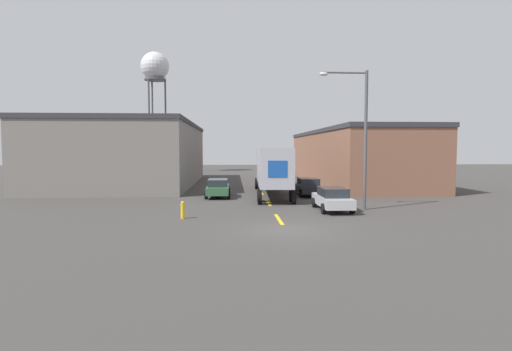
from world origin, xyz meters
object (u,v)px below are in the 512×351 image
semi_truck (272,167)px  parked_car_right_near (332,198)px  parked_car_left_far (218,188)px  fire_hydrant (183,210)px  water_tower (155,69)px  street_lamp (360,129)px  parked_car_right_mid (308,186)px

semi_truck → parked_car_right_near: size_ratio=3.07×
parked_car_left_far → fire_hydrant: (-1.57, -9.95, -0.27)m
water_tower → fire_hydrant: (9.87, -44.79, -16.46)m
water_tower → street_lamp: 48.35m
parked_car_right_near → street_lamp: bearing=7.5°
parked_car_left_far → parked_car_right_near: bearing=-45.2°
semi_truck → parked_car_left_far: bearing=-162.2°
street_lamp → semi_truck: bearing=119.1°
water_tower → fire_hydrant: water_tower is taller
semi_truck → parked_car_right_near: semi_truck is taller
semi_truck → street_lamp: 10.09m
street_lamp → fire_hydrant: bearing=-165.9°
parked_car_right_mid → street_lamp: bearing=-77.4°
parked_car_left_far → fire_hydrant: bearing=-99.0°
water_tower → street_lamp: water_tower is taller
semi_truck → parked_car_right_mid: size_ratio=3.07×
street_lamp → fire_hydrant: (-10.75, -2.70, -4.59)m
parked_car_right_near → parked_car_right_mid: bearing=90.0°
parked_car_right_mid → semi_truck: bearing=168.7°
street_lamp → parked_car_right_near: bearing=-172.5°
parked_car_left_far → fire_hydrant: parked_car_left_far is taller
semi_truck → parked_car_right_mid: bearing=-9.0°
fire_hydrant → parked_car_right_mid: bearing=49.7°
street_lamp → fire_hydrant: street_lamp is taller
parked_car_left_far → water_tower: water_tower is taller
parked_car_left_far → street_lamp: bearing=-38.3°
parked_car_right_mid → parked_car_left_far: same height
parked_car_left_far → parked_car_right_mid: bearing=5.1°
parked_car_right_near → fire_hydrant: bearing=-164.7°
water_tower → street_lamp: size_ratio=2.25×
semi_truck → parked_car_left_far: 4.90m
fire_hydrant → parked_car_left_far: bearing=81.0°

